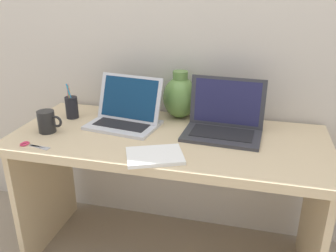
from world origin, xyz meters
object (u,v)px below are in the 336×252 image
Objects in this scene: laptop_right at (224,119)px; pen_cup at (72,107)px; green_vase at (180,97)px; coffee_mug at (47,122)px; notebook_stack at (155,156)px; scissors at (30,145)px; laptop_left at (126,112)px.

pen_cup is (-0.79, 0.00, -0.01)m from laptop_right.
coffee_mug is (-0.57, -0.35, -0.06)m from green_vase.
green_vase reaches higher than notebook_stack.
laptop_right is at bearing 23.88° from scissors.
green_vase is at bearing 34.28° from laptop_left.
pen_cup is at bearing 87.27° from scissors.
laptop_left is 3.01× the size of coffee_mug.
laptop_right is 0.84m from coffee_mug.
scissors is (-0.02, -0.36, -0.06)m from pen_cup.
coffee_mug reaches higher than notebook_stack.
scissors is at bearing -88.29° from coffee_mug.
scissors is at bearing -133.36° from laptop_left.
laptop_right reaches higher than green_vase.
notebook_stack is at bearing -13.04° from coffee_mug.
laptop_left is 2.50× the size of scissors.
laptop_right is 0.89m from scissors.
notebook_stack is 1.87× the size of coffee_mug.
laptop_left is 1.49× the size of green_vase.
pen_cup is at bearing 148.71° from notebook_stack.
notebook_stack is 1.21× the size of pen_cup.
laptop_right reaches higher than laptop_left.
laptop_right is 1.95× the size of pen_cup.
notebook_stack is at bearing 2.55° from scissors.
green_vase reaches higher than coffee_mug.
pen_cup is 0.36m from scissors.
laptop_left reaches higher than coffee_mug.
laptop_right is at bearing -0.02° from pen_cup.
laptop_left is at bearing -178.27° from laptop_right.
laptop_right is at bearing 53.79° from notebook_stack.
notebook_stack is (-0.24, -0.33, -0.06)m from laptop_right.
scissors is at bearing -177.45° from notebook_stack.
notebook_stack is 0.59m from coffee_mug.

